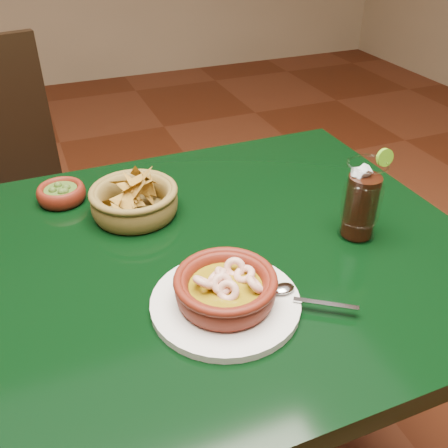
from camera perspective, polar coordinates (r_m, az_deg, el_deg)
name	(u,v)px	position (r m, az deg, el deg)	size (l,w,h in m)	color
dining_table	(150,306)	(0.94, -8.48, -9.23)	(1.20, 0.80, 0.75)	black
dining_chair	(4,203)	(1.59, -23.80, 2.18)	(0.53, 0.53, 0.97)	black
shrimp_plate	(226,291)	(0.77, 0.22, -7.71)	(0.30, 0.23, 0.07)	silver
chip_basket	(134,200)	(1.00, -10.20, 2.68)	(0.21, 0.21, 0.12)	brown
guacamole_ramekin	(61,193)	(1.09, -18.10, 3.35)	(0.12, 0.12, 0.04)	#53160C
cola_drink	(362,201)	(0.93, 15.45, 2.55)	(0.15, 0.15, 0.17)	white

